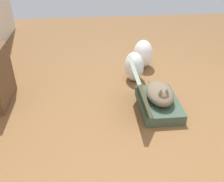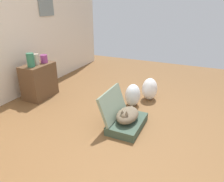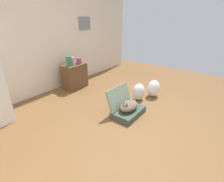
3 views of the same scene
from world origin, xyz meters
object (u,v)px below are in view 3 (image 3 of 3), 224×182
plastic_bag_clear (154,88)px  vase_tall (69,61)px  side_table (75,76)px  vase_round (73,61)px  suitcase_base (128,112)px  cat (129,106)px  plastic_bag_white (139,92)px  vase_short (79,61)px

plastic_bag_clear → vase_tall: bearing=115.5°
side_table → vase_round: vase_round is taller
vase_round → vase_tall: bearing=-170.1°
suitcase_base → cat: (-0.01, 0.00, 0.14)m
plastic_bag_white → vase_round: (-0.36, 1.65, 0.51)m
plastic_bag_white → plastic_bag_clear: (0.36, -0.19, 0.01)m
plastic_bag_white → vase_tall: (-0.50, 1.63, 0.54)m
suitcase_base → vase_tall: 1.91m
cat → plastic_bag_clear: size_ratio=1.34×
side_table → cat: bearing=-99.8°
plastic_bag_white → cat: bearing=-166.6°
plastic_bag_white → side_table: side_table is taller
plastic_bag_clear → side_table: side_table is taller
cat → vase_short: 1.89m
cat → side_table: size_ratio=0.85×
vase_tall → cat: bearing=-95.4°
vase_tall → vase_short: bearing=-4.2°
suitcase_base → vase_round: vase_round is taller
vase_tall → vase_round: bearing=9.9°
side_table → vase_short: size_ratio=4.34×
suitcase_base → cat: cat is taller
cat → plastic_bag_white: size_ratio=1.39×
suitcase_base → vase_short: 1.93m
plastic_bag_white → vase_short: bearing=97.6°
suitcase_base → cat: 0.14m
cat → vase_tall: (0.17, 1.79, 0.53)m
vase_round → plastic_bag_white: bearing=-77.7°
suitcase_base → vase_tall: size_ratio=2.77×
suitcase_base → vase_short: size_ratio=4.50×
suitcase_base → cat: bearing=176.6°
vase_short → vase_round: bearing=162.1°
suitcase_base → plastic_bag_clear: bearing=-1.5°
cat → plastic_bag_clear: plastic_bag_clear is taller
suitcase_base → plastic_bag_clear: plastic_bag_clear is taller
cat → plastic_bag_clear: bearing=-1.5°
plastic_bag_white → side_table: size_ratio=0.61×
plastic_bag_white → plastic_bag_clear: size_ratio=0.96×
vase_tall → vase_short: 0.29m
suitcase_base → vase_short: vase_short is taller
plastic_bag_clear → vase_short: 1.94m
plastic_bag_white → plastic_bag_clear: 0.41m
vase_short → cat: bearing=-104.6°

